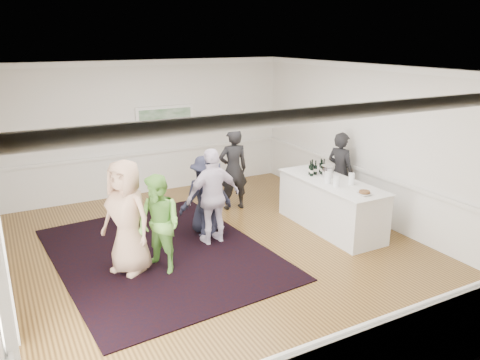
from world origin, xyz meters
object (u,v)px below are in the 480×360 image
guest_navy (205,195)px  serving_table (331,205)px  guest_dark_a (206,197)px  ice_bucket (327,172)px  guest_green (159,225)px  bartender (340,172)px  guest_dark_b (233,169)px  guest_lilac (213,197)px  nut_bowl (364,193)px  guest_tan (127,217)px

guest_navy → serving_table: bearing=172.7°
guest_dark_a → ice_bucket: size_ratio=6.19×
serving_table → guest_green: 3.61m
bartender → guest_dark_b: (-1.98, 1.23, 0.02)m
guest_lilac → guest_dark_b: (1.15, 1.44, 0.00)m
bartender → guest_lilac: bearing=79.5°
guest_lilac → nut_bowl: bearing=144.6°
guest_green → guest_navy: guest_green is taller
guest_dark_a → ice_bucket: guest_dark_a is taller
guest_green → guest_navy: 1.77m
guest_dark_b → guest_navy: (-1.07, -0.89, -0.16)m
guest_lilac → guest_dark_b: guest_dark_b is taller
guest_tan → ice_bucket: bearing=59.2°
guest_dark_b → nut_bowl: size_ratio=7.53×
serving_table → guest_tan: (-4.04, 0.11, 0.45)m
guest_dark_b → guest_navy: guest_dark_b is taller
guest_lilac → serving_table: bearing=164.8°
guest_lilac → ice_bucket: bearing=170.7°
guest_navy → nut_bowl: guest_navy is taller
bartender → guest_dark_b: guest_dark_b is taller
guest_green → nut_bowl: guest_green is taller
guest_dark_a → guest_navy: (0.09, 0.25, -0.06)m
guest_navy → ice_bucket: 2.49m
guest_green → nut_bowl: 3.65m
guest_dark_a → nut_bowl: (2.31, -1.74, 0.23)m
guest_lilac → guest_dark_b: bearing=-132.1°
bartender → guest_tan: guest_tan is taller
guest_green → ice_bucket: 3.69m
guest_navy → nut_bowl: bearing=155.6°
ice_bucket → serving_table: bearing=-105.3°
guest_dark_b → guest_navy: bearing=46.6°
guest_tan → guest_dark_b: bearing=89.9°
guest_green → ice_bucket: guest_green is taller
bartender → guest_tan: bearing=82.5°
serving_table → nut_bowl: size_ratio=10.21×
serving_table → guest_lilac: bearing=168.3°
guest_navy → guest_lilac: bearing=99.2°
guest_dark_a → guest_green: bearing=40.6°
guest_green → nut_bowl: (3.55, -0.82, 0.21)m
serving_table → guest_dark_a: guest_dark_a is taller
guest_lilac → guest_dark_a: bearing=-91.5°
nut_bowl → ice_bucket: bearing=84.9°
guest_navy → ice_bucket: (2.33, -0.80, 0.37)m
bartender → ice_bucket: size_ratio=6.81×
guest_lilac → guest_dark_a: (-0.01, 0.31, -0.10)m
serving_table → guest_green: size_ratio=1.50×
ice_bucket → nut_bowl: ice_bucket is taller
guest_green → guest_lilac: (1.25, 0.61, 0.08)m
guest_green → guest_lilac: 1.39m
guest_dark_a → guest_dark_b: 1.63m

